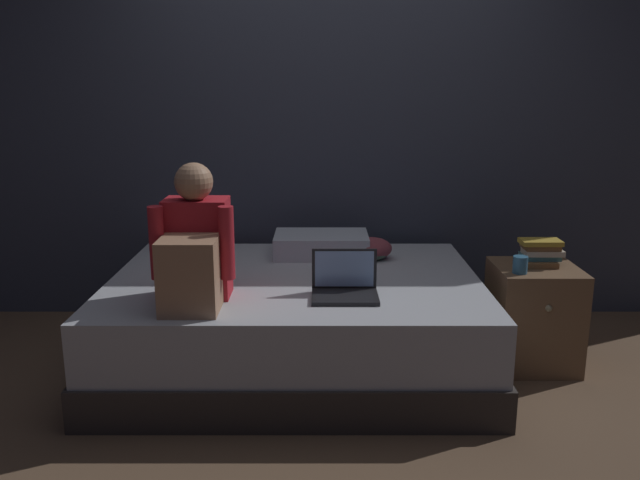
{
  "coord_description": "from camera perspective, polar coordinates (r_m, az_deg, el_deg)",
  "views": [
    {
      "loc": [
        -0.07,
        -3.04,
        1.52
      ],
      "look_at": [
        -0.07,
        0.1,
        0.76
      ],
      "focal_mm": 36.43,
      "sensor_mm": 36.0,
      "label": 1
    }
  ],
  "objects": [
    {
      "name": "ground_plane",
      "position": [
        3.4,
        1.27,
        -12.94
      ],
      "size": [
        8.0,
        8.0,
        0.0
      ],
      "primitive_type": "plane",
      "color": "brown"
    },
    {
      "name": "wall_back",
      "position": [
        4.24,
        1.04,
        11.33
      ],
      "size": [
        5.6,
        0.1,
        2.7
      ],
      "primitive_type": "cube",
      "color": "#383D4C",
      "rests_on": "ground_plane"
    },
    {
      "name": "mug",
      "position": [
        3.51,
        17.29,
        -2.1
      ],
      "size": [
        0.08,
        0.08,
        0.09
      ],
      "primitive_type": "cylinder",
      "color": "teal",
      "rests_on": "nightstand"
    },
    {
      "name": "nightstand",
      "position": [
        3.76,
        18.32,
        -6.36
      ],
      "size": [
        0.44,
        0.46,
        0.56
      ],
      "color": "brown",
      "rests_on": "ground_plane"
    },
    {
      "name": "laptop",
      "position": [
        3.16,
        2.29,
        -3.99
      ],
      "size": [
        0.32,
        0.23,
        0.22
      ],
      "color": "black",
      "rests_on": "bed"
    },
    {
      "name": "book_stack",
      "position": [
        3.7,
        18.9,
        -1.03
      ],
      "size": [
        0.23,
        0.17,
        0.14
      ],
      "color": "brown",
      "rests_on": "nightstand"
    },
    {
      "name": "clothes_pile",
      "position": [
        3.83,
        4.55,
        -0.83
      ],
      "size": [
        0.26,
        0.22,
        0.13
      ],
      "color": "#8E3D47",
      "rests_on": "bed"
    },
    {
      "name": "bed",
      "position": [
        3.58,
        -2.04,
        -7.16
      ],
      "size": [
        2.0,
        1.5,
        0.51
      ],
      "color": "#332D2B",
      "rests_on": "ground_plane"
    },
    {
      "name": "person_sitting",
      "position": [
        3.08,
        -10.86,
        -0.92
      ],
      "size": [
        0.39,
        0.44,
        0.66
      ],
      "color": "#B21E28",
      "rests_on": "bed"
    },
    {
      "name": "pillow",
      "position": [
        3.91,
        0.22,
        -0.39
      ],
      "size": [
        0.56,
        0.36,
        0.13
      ],
      "primitive_type": "cube",
      "color": "silver",
      "rests_on": "bed"
    }
  ]
}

